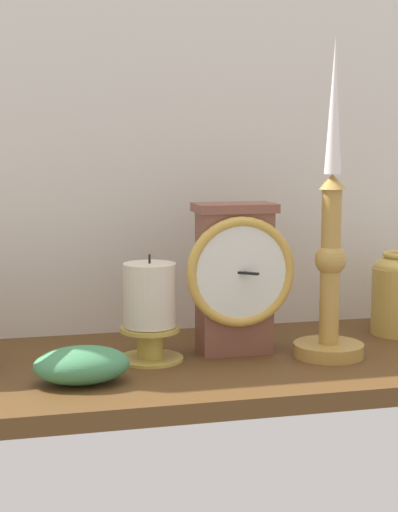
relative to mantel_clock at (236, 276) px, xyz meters
The scene contains 6 objects.
ground_plane 15.29cm from the mantel_clock, 169.31° to the right, with size 100.00×36.00×2.40cm, color #54371A.
back_wall 28.97cm from the mantel_clock, 119.17° to the left, with size 120.00×2.00×65.00cm, color silver.
mantel_clock is the anchor object (origin of this frame).
candlestick_tall_left 12.94cm from the mantel_clock, 21.50° to the right, with size 9.57×9.57×42.49cm.
pillar_candle_front 12.69cm from the mantel_clock, behind, with size 8.85×8.85×14.30cm.
ivy_sprig 25.25cm from the mantel_clock, 157.64° to the right, with size 11.70×8.19×4.52cm.
Camera 1 is at (-21.26, -102.64, 29.34)cm, focal length 56.70 mm.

